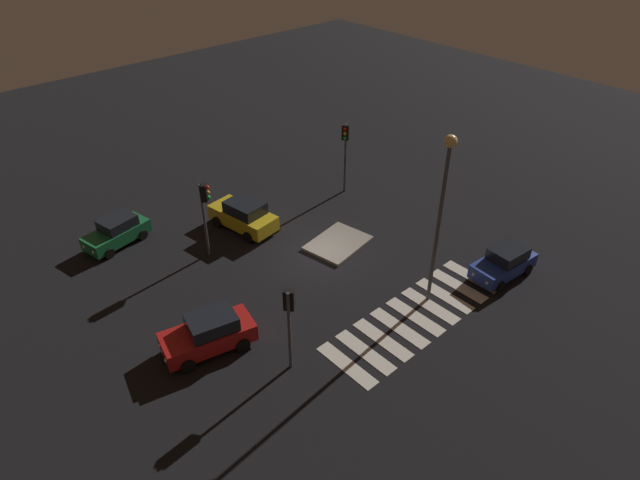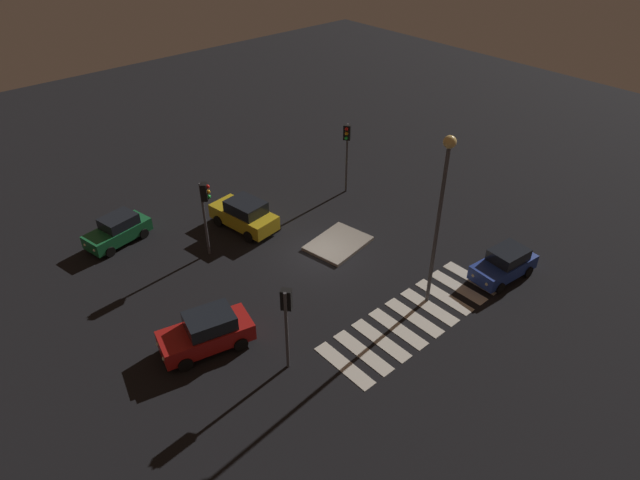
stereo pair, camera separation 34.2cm
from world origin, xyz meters
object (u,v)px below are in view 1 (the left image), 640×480
Objects in this scene: car_yellow at (244,215)px; traffic_light_south at (289,310)px; car_red at (209,333)px; traffic_island at (338,243)px; street_lamp at (443,197)px; traffic_light_west at (205,202)px; car_blue at (504,262)px; traffic_light_north at (345,142)px; car_green at (117,232)px.

traffic_light_south is (-4.82, -10.17, 2.21)m from car_yellow.
car_yellow is (6.87, 6.99, 0.03)m from car_red.
street_lamp is (0.03, -6.44, 5.79)m from traffic_island.
traffic_island is 8.66m from street_lamp.
traffic_light_south reaches higher than traffic_island.
car_yellow is at bearing -121.41° from car_red.
car_red is at bearing -80.59° from traffic_light_west.
car_yellow is 1.15× the size of car_blue.
street_lamp reaches higher than car_yellow.
traffic_island is 5.84m from car_yellow.
traffic_light_north is (4.51, 4.14, 3.49)m from traffic_island.
street_lamp is at bearing 168.76° from car_red.
traffic_island is 7.05m from traffic_light_north.
traffic_light_west is at bearing -110.08° from car_red.
traffic_light_west is at bearing 39.31° from traffic_light_south.
car_blue is 0.93× the size of traffic_light_south.
car_green is at bearing -44.69° from car_blue.
traffic_island is 0.86× the size of car_yellow.
car_yellow is at bearing 120.44° from traffic_island.
car_red is 15.43m from car_blue.
car_green is at bearing 137.17° from traffic_island.
car_blue is 0.87× the size of traffic_light_west.
traffic_light_north is at bearing 43.24° from traffic_light_west.
traffic_light_south is at bearing -146.22° from traffic_island.
car_red reaches higher than car_green.
traffic_light_south is (2.05, -3.18, 2.24)m from car_red.
street_lamp reaches higher than car_red.
traffic_light_west is at bearing 99.60° from car_yellow.
traffic_light_north is (14.31, 6.14, 2.70)m from car_red.
car_green is at bearing -52.91° from traffic_light_north.
street_lamp is (-4.46, 1.37, 5.08)m from car_blue.
car_green is 10.53m from car_red.
car_green is 7.17m from car_yellow.
traffic_light_north is (7.44, -0.85, 2.67)m from car_yellow.
street_lamp is (9.21, -14.95, 5.09)m from car_green.
car_yellow reaches higher than car_green.
street_lamp is at bearing -48.26° from traffic_light_south.
car_yellow is at bearing -54.53° from car_blue.
traffic_island is 10.03m from car_red.
car_yellow is (6.25, -3.52, 0.12)m from car_green.
traffic_light_west reaches higher than car_blue.
car_yellow is 0.94× the size of traffic_light_north.
traffic_light_west is 0.93× the size of traffic_light_north.
car_yellow is 14.80m from car_blue.
car_red is at bearing 75.05° from car_green.
car_green is 14.64m from traffic_light_north.
car_yellow is (-2.93, 4.99, 0.82)m from traffic_island.
street_lamp is (5.89, -10.47, 2.53)m from traffic_light_west.
car_yellow reaches higher than traffic_island.
traffic_island is at bearing 8.13° from traffic_light_west.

